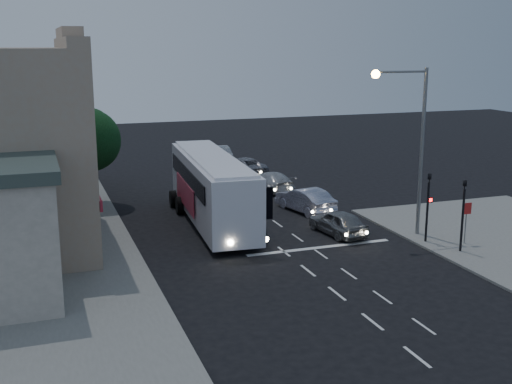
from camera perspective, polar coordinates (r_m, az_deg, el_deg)
name	(u,v)px	position (r m, az deg, el deg)	size (l,w,h in m)	color
ground	(299,264)	(31.03, 3.88, -6.40)	(120.00, 120.00, 0.00)	black
sidewalk_far	(13,243)	(36.32, -20.76, -4.24)	(12.00, 50.00, 0.12)	slate
road_markings	(297,242)	(34.40, 3.67, -4.44)	(8.00, 30.55, 0.01)	silver
tour_bus	(212,187)	(37.44, -3.92, 0.43)	(3.63, 13.24, 4.02)	white
car_suv	(338,222)	(35.72, 7.31, -2.69)	(1.66, 4.12, 1.40)	gray
car_sedan_a	(305,200)	(40.38, 4.39, -0.70)	(1.62, 4.66, 1.53)	silver
car_sedan_b	(270,181)	(46.11, 1.25, 0.96)	(1.95, 4.80, 1.39)	#BBBBBD
car_sedan_c	(243,166)	(51.93, -1.18, 2.33)	(2.35, 5.10, 1.42)	gray
car_extra	(218,154)	(57.09, -3.44, 3.37)	(1.70, 4.86, 1.60)	#A7A7AA
traffic_signal_main	(428,199)	(34.60, 15.06, -0.61)	(0.25, 0.35, 4.10)	black
traffic_signal_side	(463,207)	(33.46, 17.96, -1.25)	(0.18, 0.15, 4.10)	black
regulatory_sign	(467,216)	(34.99, 18.22, -2.06)	(0.45, 0.12, 2.20)	slate
streetlight	(412,133)	(35.03, 13.72, 5.14)	(3.32, 0.44, 9.00)	slate
low_building_north	(4,148)	(47.37, -21.49, 3.69)	(9.40, 9.40, 6.50)	gray
street_tree	(89,138)	(42.40, -14.62, 4.71)	(4.00, 4.00, 6.20)	black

